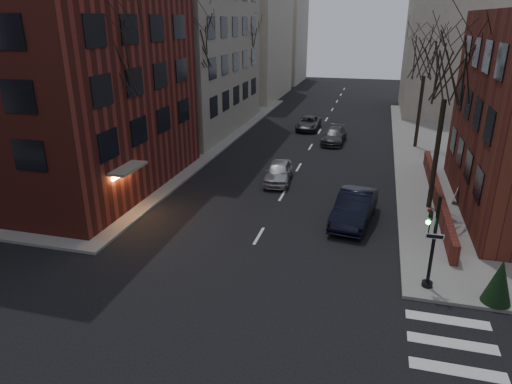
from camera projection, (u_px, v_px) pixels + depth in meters
sidewalk_far_left at (30, 127)px, 46.80m from camera, size 44.00×44.00×0.15m
building_left_brick at (35, 45)px, 28.19m from camera, size 15.00×15.00×18.00m
low_wall_right at (437, 194)px, 27.48m from camera, size 0.35×16.00×1.00m
building_distant_la at (232, 30)px, 62.81m from camera, size 14.00×16.00×18.00m
building_distant_ra at (472, 42)px, 51.46m from camera, size 14.00×14.00×16.00m
building_distant_lb at (273, 40)px, 78.39m from camera, size 10.00×12.00×14.00m
traffic_signal at (431, 248)px, 18.33m from camera, size 0.76×0.44×4.00m
tree_left_a at (110, 60)px, 24.51m from camera, size 4.18×4.18×10.26m
tree_left_b at (194, 41)px, 35.19m from camera, size 4.40×4.40×10.80m
tree_left_c at (245, 43)px, 48.14m from camera, size 3.96×3.96×9.72m
tree_right_a at (449, 69)px, 24.06m from camera, size 3.96×3.96×9.72m
tree_right_b at (426, 57)px, 36.85m from camera, size 3.74×3.74×9.18m
streetlamp_near at (184, 111)px, 33.10m from camera, size 0.36×0.36×6.28m
streetlamp_far at (255, 78)px, 51.15m from camera, size 0.36×0.36×6.28m
parked_sedan at (354, 208)px, 24.93m from camera, size 2.48×5.40×1.71m
car_lane_silver at (278, 172)px, 31.15m from camera, size 2.05×4.37×1.44m
car_lane_gray at (334, 136)px, 40.93m from camera, size 2.09×4.69×1.34m
car_lane_far at (308, 123)px, 45.91m from camera, size 2.16×4.64×1.28m
sandwich_board at (458, 196)px, 27.26m from camera, size 0.53×0.66×0.94m
evergreen_shrub at (499, 281)px, 17.56m from camera, size 1.46×1.46×1.85m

